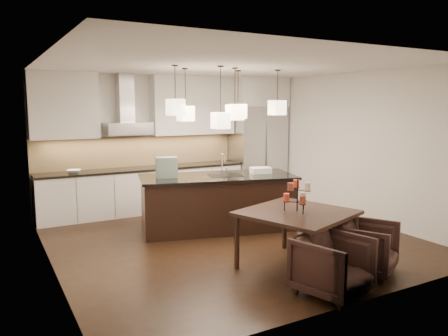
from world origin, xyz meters
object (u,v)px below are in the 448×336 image
island_body (218,203)px  armchair_left (333,266)px  dining_table (296,239)px  armchair_right (366,247)px  refrigerator (258,153)px

island_body → armchair_left: (-0.12, -3.04, -0.11)m
dining_table → armchair_right: dining_table is taller
island_body → armchair_right: 2.85m
island_body → armchair_left: size_ratio=3.41×
island_body → armchair_left: 3.05m
armchair_left → dining_table: bearing=63.2°
armchair_right → dining_table: bearing=109.9°
armchair_left → armchair_right: (0.85, 0.30, -0.01)m
armchair_left → island_body: bearing=71.6°
refrigerator → dining_table: (-1.96, -3.93, -0.69)m
refrigerator → armchair_right: bearing=-105.7°
refrigerator → island_body: bearing=-138.5°
island_body → armchair_left: bearing=-77.4°
dining_table → armchair_left: 0.90m
dining_table → armchair_right: size_ratio=1.74×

